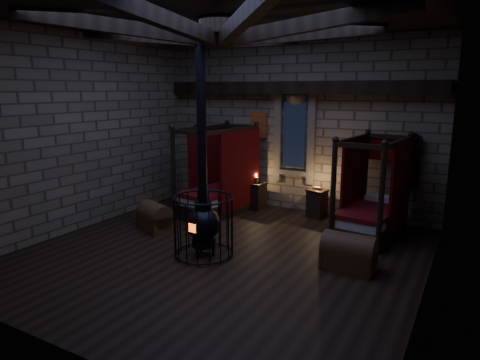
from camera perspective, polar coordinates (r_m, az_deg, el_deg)
The scene contains 8 objects.
room at distance 7.68m, azimuth -2.31°, elevation 17.45°, with size 7.02×7.02×4.29m.
bed_left at distance 10.60m, azimuth -2.81°, elevation -1.57°, with size 1.39×2.18×2.12m.
bed_right at distance 9.39m, azimuth 17.16°, elevation -4.03°, with size 1.22×2.05×2.04m.
trunk_left at distance 9.57m, azimuth -11.25°, elevation -4.90°, with size 0.96×0.79×0.60m.
trunk_right at distance 7.60m, azimuth 14.29°, elevation -9.42°, with size 0.88×0.56×0.64m.
nightstand_left at distance 10.92m, azimuth 2.19°, elevation -2.09°, with size 0.48×0.46×0.84m.
nightstand_right at distance 10.37m, azimuth 10.22°, elevation -3.06°, with size 0.49×0.48×0.74m.
stove at distance 7.85m, azimuth -4.90°, elevation -5.51°, with size 1.10×1.10×4.05m.
Camera 1 is at (4.00, -6.43, 3.02)m, focal length 32.00 mm.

